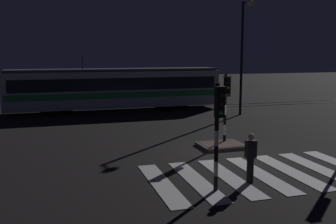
% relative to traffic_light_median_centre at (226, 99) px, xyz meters
% --- Properties ---
extents(ground_plane, '(120.00, 120.00, 0.00)m').
position_rel_traffic_light_median_centre_xyz_m(ground_plane, '(-0.78, -1.07, -2.25)').
color(ground_plane, black).
extents(rail_near, '(80.00, 0.12, 0.03)m').
position_rel_traffic_light_median_centre_xyz_m(rail_near, '(-0.78, 12.00, -2.24)').
color(rail_near, '#59595E').
rests_on(rail_near, ground).
extents(rail_far, '(80.00, 0.12, 0.03)m').
position_rel_traffic_light_median_centre_xyz_m(rail_far, '(-0.78, 13.43, -2.24)').
color(rail_far, '#59595E').
rests_on(rail_far, ground).
extents(crosswalk_zebra, '(8.28, 4.65, 0.02)m').
position_rel_traffic_light_median_centre_xyz_m(crosswalk_zebra, '(-0.78, -4.56, -2.24)').
color(crosswalk_zebra, silver).
rests_on(crosswalk_zebra, ground).
extents(traffic_island, '(2.00, 1.61, 0.18)m').
position_rel_traffic_light_median_centre_xyz_m(traffic_island, '(-0.40, -0.35, -2.17)').
color(traffic_island, slate).
rests_on(traffic_island, ground).
extents(traffic_light_median_centre, '(0.36, 0.42, 3.42)m').
position_rel_traffic_light_median_centre_xyz_m(traffic_light_median_centre, '(0.00, 0.00, 0.00)').
color(traffic_light_median_centre, black).
rests_on(traffic_light_median_centre, ground).
extents(traffic_light_kerb_mid_left, '(0.36, 0.42, 3.47)m').
position_rel_traffic_light_median_centre_xyz_m(traffic_light_kerb_mid_left, '(-3.06, -5.72, 0.04)').
color(traffic_light_kerb_mid_left, black).
rests_on(traffic_light_kerb_mid_left, ground).
extents(street_lamp_trackside_right, '(0.44, 1.21, 7.98)m').
position_rel_traffic_light_median_centre_xyz_m(street_lamp_trackside_right, '(5.13, 7.92, 2.73)').
color(street_lamp_trackside_right, black).
rests_on(street_lamp_trackside_right, ground).
extents(tram, '(16.27, 2.58, 4.15)m').
position_rel_traffic_light_median_centre_xyz_m(tram, '(-3.12, 12.71, -0.51)').
color(tram, silver).
rests_on(tram, ground).
extents(pedestrian_waiting_at_kerb, '(0.36, 0.24, 1.71)m').
position_rel_traffic_light_median_centre_xyz_m(pedestrian_waiting_at_kerb, '(-1.61, -5.25, -1.38)').
color(pedestrian_waiting_at_kerb, black).
rests_on(pedestrian_waiting_at_kerb, ground).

